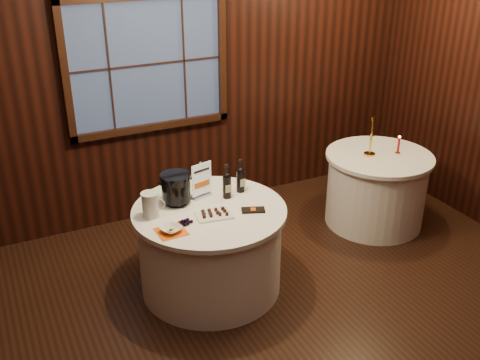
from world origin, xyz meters
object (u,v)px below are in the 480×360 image
main_table (210,248)px  sign_stand (201,185)px  grape_bunch (186,222)px  brass_candlestick (371,142)px  port_bottle_right (240,178)px  chocolate_plate (214,214)px  chocolate_box (253,210)px  red_candle (398,147)px  glass_pitcher (151,205)px  side_table (376,189)px  port_bottle_left (227,183)px  ice_bucket (176,188)px  cracker_bowl (171,229)px

main_table → sign_stand: (0.03, 0.23, 0.49)m
main_table → grape_bunch: bearing=-149.4°
brass_candlestick → port_bottle_right: bearing=-173.9°
main_table → chocolate_plate: 0.42m
chocolate_box → main_table: bearing=169.6°
chocolate_plate → red_candle: 2.22m
grape_bunch → glass_pitcher: bearing=128.6°
brass_candlestick → main_table: bearing=-169.9°
glass_pitcher → brass_candlestick: bearing=30.4°
main_table → side_table: same height
port_bottle_left → grape_bunch: port_bottle_left is taller
side_table → ice_bucket: 2.27m
chocolate_plate → glass_pitcher: size_ratio=1.54×
main_table → red_candle: bearing=6.4°
chocolate_plate → port_bottle_left: bearing=47.7°
brass_candlestick → port_bottle_left: bearing=-172.6°
port_bottle_left → brass_candlestick: brass_candlestick is taller
ice_bucket → chocolate_plate: size_ratio=0.83×
sign_stand → red_candle: sign_stand is taller
port_bottle_right → cracker_bowl: (-0.78, -0.39, -0.11)m
port_bottle_right → main_table: bearing=-163.2°
side_table → glass_pitcher: (-2.47, -0.21, 0.49)m
side_table → cracker_bowl: bearing=-167.9°
glass_pitcher → red_candle: glass_pitcher is taller
side_table → red_candle: bearing=-17.7°
glass_pitcher → main_table: bearing=13.6°
side_table → chocolate_plate: size_ratio=3.39×
port_bottle_right → brass_candlestick: 1.54m
chocolate_box → grape_bunch: 0.58m
grape_bunch → cracker_bowl: size_ratio=1.14×
sign_stand → port_bottle_left: 0.22m
side_table → glass_pitcher: glass_pitcher is taller
port_bottle_left → side_table: bearing=8.3°
ice_bucket → cracker_bowl: (-0.20, -0.43, -0.12)m
port_bottle_left → glass_pitcher: size_ratio=1.48×
port_bottle_right → grape_bunch: size_ratio=1.66×
grape_bunch → brass_candlestick: bearing=12.9°
port_bottle_right → red_candle: size_ratio=1.54×
main_table → ice_bucket: (-0.20, 0.21, 0.52)m
port_bottle_left → port_bottle_right: 0.16m
glass_pitcher → cracker_bowl: bearing=-54.9°
side_table → grape_bunch: bearing=-168.6°
ice_bucket → cracker_bowl: bearing=-115.3°
chocolate_plate → sign_stand: bearing=83.9°
ice_bucket → brass_candlestick: 2.11m
grape_bunch → red_candle: red_candle is taller
side_table → chocolate_plate: bearing=-167.9°
grape_bunch → red_candle: (2.45, 0.40, 0.06)m
chocolate_plate → chocolate_box: 0.32m
ice_bucket → cracker_bowl: 0.49m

